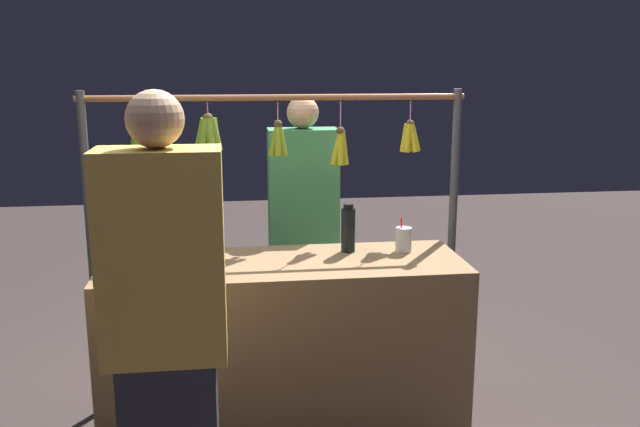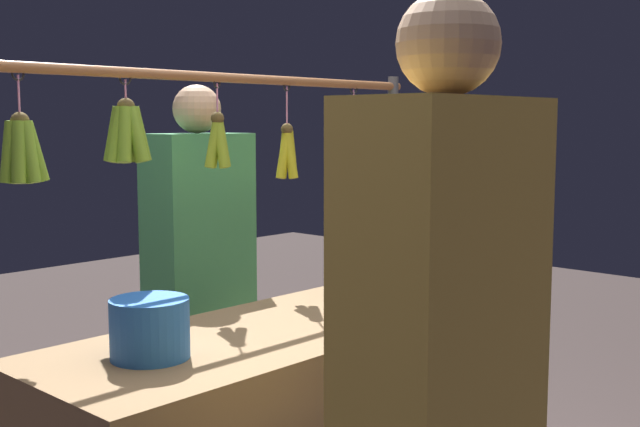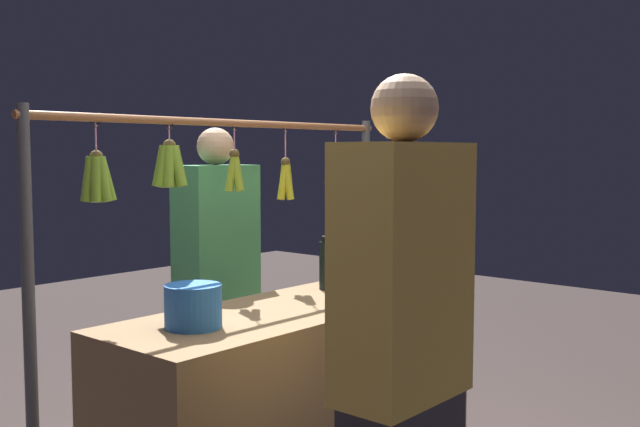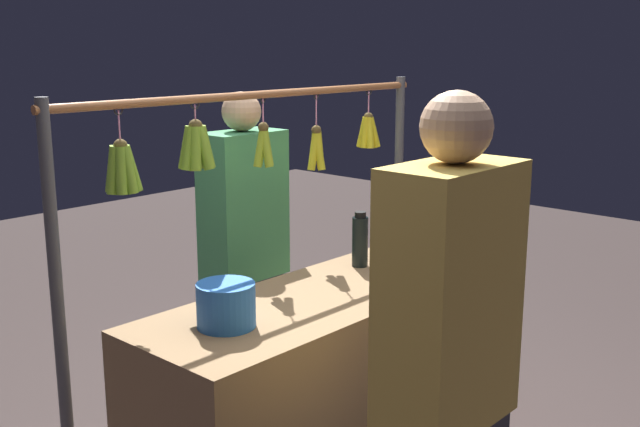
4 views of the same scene
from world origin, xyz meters
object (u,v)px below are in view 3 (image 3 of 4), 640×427
at_px(water_bottle, 327,264).
at_px(vendor_person, 217,299).
at_px(drink_cup, 370,269).
at_px(customer_person, 402,386).
at_px(blue_bucket, 193,306).

height_order(water_bottle, vendor_person, vendor_person).
bearing_deg(drink_cup, customer_person, 40.85).
bearing_deg(blue_bucket, water_bottle, -172.00).
height_order(water_bottle, drink_cup, water_bottle).
xyz_separation_m(water_bottle, drink_cup, (-0.27, 0.04, -0.05)).
bearing_deg(customer_person, vendor_person, -112.72).
bearing_deg(drink_cup, blue_bucket, 4.33).
bearing_deg(vendor_person, blue_bucket, 44.15).
bearing_deg(blue_bucket, vendor_person, -135.85).
relative_size(water_bottle, vendor_person, 0.15).
height_order(drink_cup, vendor_person, vendor_person).
xyz_separation_m(blue_bucket, vendor_person, (-0.71, -0.69, -0.17)).
xyz_separation_m(water_bottle, blue_bucket, (0.87, 0.12, -0.04)).
height_order(water_bottle, customer_person, customer_person).
height_order(blue_bucket, customer_person, customer_person).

